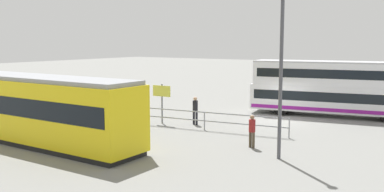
% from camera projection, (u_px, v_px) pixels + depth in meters
% --- Properties ---
extents(ground_plane, '(160.00, 160.00, 0.00)m').
position_uv_depth(ground_plane, '(279.00, 121.00, 28.17)').
color(ground_plane, gray).
extents(double_decker_bus, '(11.84, 4.27, 3.77)m').
position_uv_depth(double_decker_bus, '(337.00, 88.00, 29.46)').
color(double_decker_bus, white).
rests_on(double_decker_bus, ground).
extents(tram_yellow, '(14.80, 2.72, 3.43)m').
position_uv_depth(tram_yellow, '(23.00, 107.00, 22.36)').
color(tram_yellow, yellow).
rests_on(tram_yellow, ground).
extents(pedestrian_near_railing, '(0.36, 0.35, 1.74)m').
position_uv_depth(pedestrian_near_railing, '(195.00, 109.00, 26.68)').
color(pedestrian_near_railing, black).
rests_on(pedestrian_near_railing, ground).
extents(pedestrian_crossing, '(0.42, 0.42, 1.60)m').
position_uv_depth(pedestrian_crossing, '(252.00, 129.00, 20.91)').
color(pedestrian_crossing, '#4C3F2D').
rests_on(pedestrian_crossing, ground).
extents(pedestrian_railing, '(9.84, 1.39, 1.08)m').
position_uv_depth(pedestrian_railing, '(204.00, 117.00, 25.09)').
color(pedestrian_railing, gray).
rests_on(pedestrian_railing, ground).
extents(info_sign, '(1.29, 0.14, 2.49)m').
position_uv_depth(info_sign, '(162.00, 96.00, 27.01)').
color(info_sign, slate).
rests_on(info_sign, ground).
extents(street_lamp, '(0.36, 0.36, 7.31)m').
position_uv_depth(street_lamp, '(281.00, 62.00, 18.54)').
color(street_lamp, '#4C4C51').
rests_on(street_lamp, ground).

